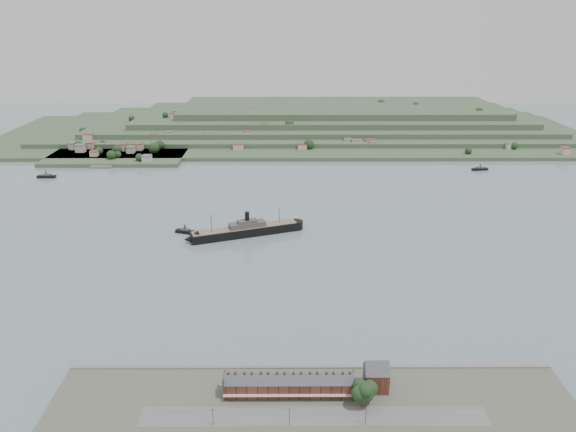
{
  "coord_description": "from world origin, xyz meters",
  "views": [
    {
      "loc": [
        -11.23,
        -366.1,
        155.92
      ],
      "look_at": [
        -9.65,
        30.0,
        10.15
      ],
      "focal_mm": 35.0,
      "sensor_mm": 36.0,
      "label": 1
    }
  ],
  "objects_px": {
    "steamship": "(242,231)",
    "fig_tree": "(364,391)",
    "gabled_building": "(376,376)",
    "tugboat": "(185,231)",
    "terrace_row": "(289,385)"
  },
  "relations": [
    {
      "from": "gabled_building",
      "to": "steamship",
      "type": "bearing_deg",
      "value": 111.5
    },
    {
      "from": "gabled_building",
      "to": "fig_tree",
      "type": "bearing_deg",
      "value": -119.07
    },
    {
      "from": "steamship",
      "to": "fig_tree",
      "type": "relative_size",
      "value": 6.94
    },
    {
      "from": "terrace_row",
      "to": "steamship",
      "type": "height_order",
      "value": "steamship"
    },
    {
      "from": "terrace_row",
      "to": "tugboat",
      "type": "distance_m",
      "value": 203.71
    },
    {
      "from": "terrace_row",
      "to": "gabled_building",
      "type": "bearing_deg",
      "value": 6.12
    },
    {
      "from": "terrace_row",
      "to": "tugboat",
      "type": "height_order",
      "value": "terrace_row"
    },
    {
      "from": "gabled_building",
      "to": "fig_tree",
      "type": "relative_size",
      "value": 1.12
    },
    {
      "from": "steamship",
      "to": "tugboat",
      "type": "distance_m",
      "value": 43.34
    },
    {
      "from": "gabled_building",
      "to": "tugboat",
      "type": "distance_m",
      "value": 217.07
    },
    {
      "from": "gabled_building",
      "to": "fig_tree",
      "type": "distance_m",
      "value": 14.07
    },
    {
      "from": "fig_tree",
      "to": "terrace_row",
      "type": "bearing_deg",
      "value": 165.03
    },
    {
      "from": "terrace_row",
      "to": "tugboat",
      "type": "bearing_deg",
      "value": 111.93
    },
    {
      "from": "steamship",
      "to": "fig_tree",
      "type": "bearing_deg",
      "value": -71.57
    },
    {
      "from": "tugboat",
      "to": "steamship",
      "type": "bearing_deg",
      "value": -7.34
    }
  ]
}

